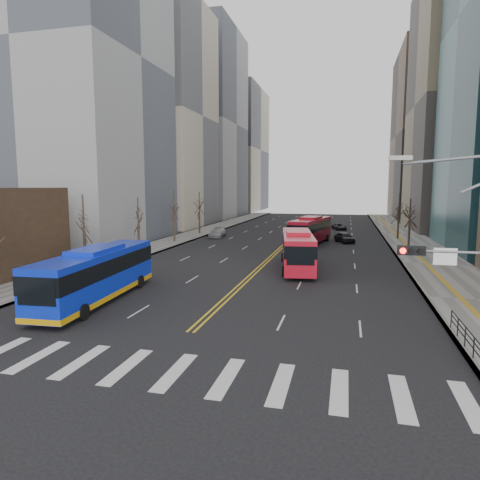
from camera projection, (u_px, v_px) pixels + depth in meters
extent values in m
plane|color=black|center=(151.00, 369.00, 19.18)|extent=(220.00, 220.00, 0.00)
cube|color=slate|center=(415.00, 246.00, 58.26)|extent=(7.00, 130.00, 0.15)
cube|color=slate|center=(182.00, 238.00, 66.45)|extent=(5.00, 130.00, 0.15)
cube|color=silver|center=(38.00, 356.00, 20.60)|extent=(0.70, 4.00, 0.01)
cube|color=silver|center=(81.00, 361.00, 20.03)|extent=(0.70, 4.00, 0.01)
cube|color=silver|center=(127.00, 366.00, 19.46)|extent=(0.70, 4.00, 0.01)
cube|color=silver|center=(175.00, 372.00, 18.90)|extent=(0.70, 4.00, 0.01)
cube|color=silver|center=(226.00, 377.00, 18.33)|extent=(0.70, 4.00, 0.01)
cube|color=silver|center=(281.00, 384.00, 17.76)|extent=(0.70, 4.00, 0.01)
cube|color=silver|center=(339.00, 390.00, 17.19)|extent=(0.70, 4.00, 0.01)
cube|color=silver|center=(402.00, 397.00, 16.62)|extent=(0.70, 4.00, 0.01)
cube|color=silver|center=(468.00, 405.00, 16.05)|extent=(0.70, 4.00, 0.01)
cube|color=gold|center=(294.00, 235.00, 72.16)|extent=(0.15, 100.00, 0.01)
cube|color=gold|center=(296.00, 235.00, 72.06)|extent=(0.15, 100.00, 0.01)
cube|color=gray|center=(72.00, 62.00, 61.87)|extent=(22.00, 24.00, 52.00)
cube|color=#AEA18C|center=(152.00, 118.00, 87.40)|extent=(22.00, 22.00, 44.00)
cube|color=gray|center=(200.00, 126.00, 112.89)|extent=(20.00, 26.00, 48.00)
cube|color=gray|center=(473.00, 104.00, 77.39)|extent=(20.00, 26.00, 46.00)
cube|color=#AEA18C|center=(235.00, 151.00, 143.95)|extent=(18.00, 30.00, 40.00)
cube|color=brown|center=(433.00, 135.00, 108.68)|extent=(18.00, 30.00, 42.00)
cylinder|color=gray|center=(463.00, 252.00, 17.29)|extent=(4.50, 0.12, 0.12)
cube|color=black|center=(411.00, 251.00, 17.76)|extent=(1.10, 0.28, 0.38)
cylinder|color=#FF190C|center=(403.00, 251.00, 17.69)|extent=(0.24, 0.08, 0.24)
cylinder|color=black|center=(412.00, 251.00, 17.61)|extent=(0.24, 0.08, 0.24)
cylinder|color=black|center=(421.00, 251.00, 17.53)|extent=(0.24, 0.08, 0.24)
cube|color=white|center=(445.00, 257.00, 17.48)|extent=(0.90, 0.06, 0.70)
cube|color=#999993|center=(400.00, 158.00, 17.43)|extent=(0.90, 0.35, 0.18)
cube|color=black|center=(466.00, 327.00, 21.36)|extent=(0.04, 6.00, 0.04)
cylinder|color=black|center=(474.00, 348.00, 19.98)|extent=(0.06, 0.06, 1.00)
cylinder|color=black|center=(465.00, 337.00, 21.43)|extent=(0.06, 0.06, 1.00)
cylinder|color=black|center=(458.00, 327.00, 22.87)|extent=(0.06, 0.06, 1.00)
cylinder|color=black|center=(451.00, 319.00, 24.31)|extent=(0.06, 0.06, 1.00)
cylinder|color=black|center=(85.00, 251.00, 41.08)|extent=(0.28, 0.28, 3.90)
cylinder|color=black|center=(139.00, 239.00, 51.68)|extent=(0.28, 0.28, 3.60)
cylinder|color=black|center=(174.00, 229.00, 62.24)|extent=(0.28, 0.28, 4.00)
cylinder|color=black|center=(200.00, 223.00, 72.84)|extent=(0.28, 0.28, 3.80)
cylinder|color=black|center=(409.00, 237.00, 53.60)|extent=(0.28, 0.28, 3.50)
cylinder|color=black|center=(398.00, 227.00, 65.13)|extent=(0.28, 0.28, 3.75)
cube|color=#0D28C8|center=(97.00, 274.00, 30.37)|extent=(3.69, 13.52, 3.21)
cube|color=black|center=(96.00, 266.00, 30.29)|extent=(3.75, 13.54, 1.14)
cube|color=#0D28C8|center=(96.00, 250.00, 30.16)|extent=(2.54, 4.82, 0.40)
cube|color=#D0940A|center=(98.00, 293.00, 30.55)|extent=(3.75, 13.54, 0.35)
cylinder|color=black|center=(43.00, 310.00, 26.62)|extent=(0.37, 1.02, 1.00)
cylinder|color=black|center=(84.00, 312.00, 26.14)|extent=(0.37, 1.02, 1.00)
cylinder|color=black|center=(108.00, 280.00, 34.97)|extent=(0.37, 1.02, 1.00)
cylinder|color=black|center=(140.00, 282.00, 34.48)|extent=(0.37, 1.02, 1.00)
cube|color=#B51325|center=(297.00, 250.00, 42.10)|extent=(4.62, 12.44, 3.19)
cube|color=black|center=(298.00, 243.00, 42.02)|extent=(4.68, 12.47, 1.13)
cube|color=#B51325|center=(298.00, 232.00, 41.89)|extent=(2.85, 4.55, 0.40)
cylinder|color=black|center=(284.00, 271.00, 38.56)|extent=(0.45, 1.03, 1.00)
cylinder|color=black|center=(315.00, 272.00, 38.31)|extent=(0.45, 1.03, 1.00)
cylinder|color=black|center=(283.00, 257.00, 46.25)|extent=(0.45, 1.03, 1.00)
cylinder|color=black|center=(309.00, 258.00, 46.00)|extent=(0.45, 1.03, 1.00)
cube|color=#B51325|center=(311.00, 230.00, 60.58)|extent=(5.17, 12.61, 3.23)
cube|color=black|center=(311.00, 226.00, 60.51)|extent=(5.23, 12.64, 1.15)
cube|color=#B51325|center=(311.00, 218.00, 60.37)|extent=(3.04, 4.66, 0.40)
cylinder|color=black|center=(292.00, 243.00, 57.83)|extent=(0.49, 1.04, 1.00)
cylinder|color=black|center=(312.00, 244.00, 56.64)|extent=(0.49, 1.04, 1.00)
cylinder|color=black|center=(309.00, 237.00, 64.89)|extent=(0.49, 1.04, 1.00)
cylinder|color=black|center=(327.00, 238.00, 63.70)|extent=(0.49, 1.04, 1.00)
imported|color=silver|center=(69.00, 283.00, 32.90)|extent=(2.14, 4.51, 1.43)
imported|color=black|center=(344.00, 237.00, 62.03)|extent=(3.40, 4.74, 1.50)
imported|color=#97969B|center=(217.00, 233.00, 68.36)|extent=(2.43, 5.27, 1.49)
imported|color=black|center=(339.00, 227.00, 80.27)|extent=(3.15, 4.61, 1.17)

